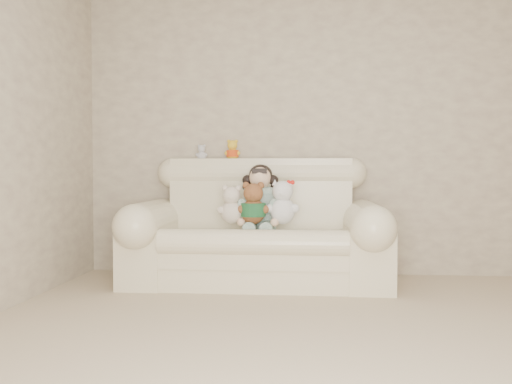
{
  "coord_description": "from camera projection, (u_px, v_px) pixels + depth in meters",
  "views": [
    {
      "loc": [
        -0.29,
        -2.46,
        0.9
      ],
      "look_at": [
        -0.68,
        1.9,
        0.75
      ],
      "focal_mm": 38.76,
      "sensor_mm": 36.0,
      "label": 1
    }
  ],
  "objects": [
    {
      "name": "floor",
      "position": [
        369.0,
        376.0,
        2.45
      ],
      "size": [
        5.0,
        5.0,
        0.0
      ],
      "primitive_type": "plane",
      "color": "gray",
      "rests_on": "ground"
    },
    {
      "name": "wall_back",
      "position": [
        338.0,
        128.0,
        4.9
      ],
      "size": [
        4.5,
        0.0,
        4.5
      ],
      "primitive_type": "plane",
      "rotation": [
        1.57,
        0.0,
        0.0
      ],
      "color": "beige",
      "rests_on": "ground"
    },
    {
      "name": "sofa",
      "position": [
        257.0,
        220.0,
        4.48
      ],
      "size": [
        2.1,
        0.95,
        1.03
      ],
      "primitive_type": null,
      "color": "beige",
      "rests_on": "floor"
    },
    {
      "name": "seated_child",
      "position": [
        260.0,
        197.0,
        4.55
      ],
      "size": [
        0.35,
        0.43,
        0.56
      ],
      "primitive_type": null,
      "rotation": [
        0.0,
        0.0,
        0.04
      ],
      "color": "#316C58",
      "rests_on": "sofa"
    },
    {
      "name": "brown_teddy",
      "position": [
        253.0,
        199.0,
        4.35
      ],
      "size": [
        0.31,
        0.28,
        0.39
      ],
      "primitive_type": null,
      "rotation": [
        0.0,
        0.0,
        0.43
      ],
      "color": "brown",
      "rests_on": "sofa"
    },
    {
      "name": "white_cat",
      "position": [
        283.0,
        198.0,
        4.36
      ],
      "size": [
        0.32,
        0.28,
        0.41
      ],
      "primitive_type": null,
      "rotation": [
        0.0,
        0.0,
        0.36
      ],
      "color": "white",
      "rests_on": "sofa"
    },
    {
      "name": "cream_teddy",
      "position": [
        232.0,
        201.0,
        4.39
      ],
      "size": [
        0.27,
        0.23,
        0.36
      ],
      "primitive_type": null,
      "rotation": [
        0.0,
        0.0,
        -0.25
      ],
      "color": "beige",
      "rests_on": "sofa"
    },
    {
      "name": "yellow_mini_bear",
      "position": [
        232.0,
        148.0,
        4.84
      ],
      "size": [
        0.15,
        0.12,
        0.22
      ],
      "primitive_type": null,
      "rotation": [
        0.0,
        0.0,
        -0.13
      ],
      "color": "gold",
      "rests_on": "sofa"
    },
    {
      "name": "grey_mini_plush",
      "position": [
        202.0,
        151.0,
        4.88
      ],
      "size": [
        0.11,
        0.09,
        0.17
      ],
      "primitive_type": null,
      "rotation": [
        0.0,
        0.0,
        -0.08
      ],
      "color": "silver",
      "rests_on": "sofa"
    }
  ]
}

